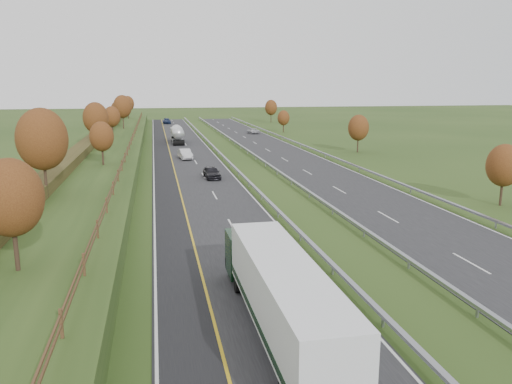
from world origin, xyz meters
TOP-DOWN VIEW (x-y plane):
  - ground at (8.00, 55.00)m, footprint 400.00×400.00m
  - near_carriageway at (0.00, 60.00)m, footprint 10.50×200.00m
  - far_carriageway at (16.50, 60.00)m, footprint 10.50×200.00m
  - hard_shoulder at (-3.75, 60.00)m, footprint 3.00×200.00m
  - lane_markings at (6.40, 59.88)m, footprint 26.75×200.00m
  - embankment_left at (-13.00, 60.00)m, footprint 12.00×200.00m
  - hedge_left at (-15.00, 60.00)m, footprint 2.20×180.00m
  - fence_left at (-8.50, 59.59)m, footprint 0.12×189.06m
  - median_barrier_near at (5.70, 60.00)m, footprint 0.32×200.00m
  - median_barrier_far at (10.80, 60.00)m, footprint 0.32×200.00m
  - outer_barrier_far at (22.30, 60.00)m, footprint 0.32×200.00m
  - trees_left at (-12.64, 56.63)m, footprint 6.64×164.30m
  - trees_far at (29.80, 89.21)m, footprint 8.45×118.60m
  - box_lorry at (0.43, 3.84)m, footprint 2.58×16.28m
  - road_tanker at (-0.18, 86.27)m, footprint 2.40×11.22m
  - car_dark_near at (2.11, 44.97)m, footprint 2.07×4.53m
  - car_silver_mid at (-0.11, 62.70)m, footprint 2.26×4.98m
  - car_small_far at (-0.85, 140.26)m, footprint 2.34×5.47m
  - car_oncoming at (18.84, 103.11)m, footprint 2.72×4.81m

SIDE VIEW (x-z plane):
  - ground at x=8.00m, z-range 0.00..0.00m
  - near_carriageway at x=0.00m, z-range 0.00..0.04m
  - far_carriageway at x=16.50m, z-range 0.00..0.04m
  - hard_shoulder at x=-3.75m, z-range 0.00..0.04m
  - lane_markings at x=6.40m, z-range 0.04..0.05m
  - median_barrier_near at x=5.70m, z-range 0.26..0.97m
  - median_barrier_far at x=10.80m, z-range 0.26..0.97m
  - outer_barrier_far at x=22.30m, z-range 0.26..0.97m
  - car_oncoming at x=18.84m, z-range 0.04..1.31m
  - car_dark_near at x=2.11m, z-range 0.04..1.55m
  - car_small_far at x=-0.85m, z-range 0.04..1.61m
  - car_silver_mid at x=-0.11m, z-range 0.04..1.63m
  - embankment_left at x=-13.00m, z-range 0.00..2.00m
  - road_tanker at x=-0.18m, z-range 0.13..3.59m
  - box_lorry at x=0.43m, z-range 0.30..4.36m
  - hedge_left at x=-15.00m, z-range 2.00..3.10m
  - fence_left at x=-8.50m, z-range 2.13..3.33m
  - trees_far at x=29.80m, z-range 0.69..7.81m
  - trees_left at x=-12.64m, z-range 2.53..10.20m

